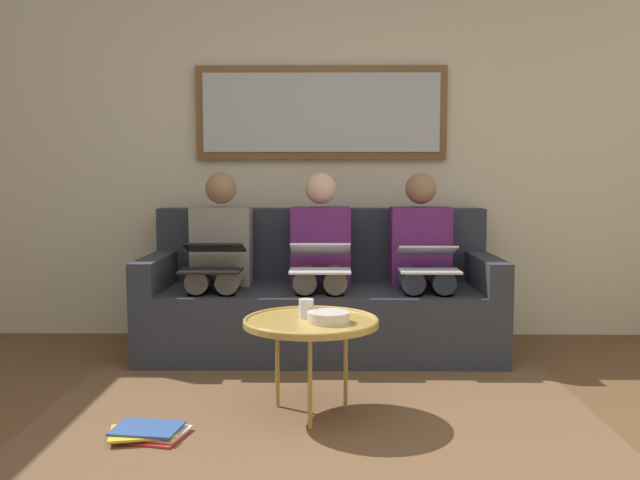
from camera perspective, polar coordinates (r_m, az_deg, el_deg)
The scene contains 14 objects.
wall_rear at distance 4.82m, azimuth 0.12°, elevation 7.53°, with size 6.00×0.12×2.60m, color beige.
area_rug at distance 3.26m, azimuth -0.17°, elevation -14.59°, with size 2.60×1.80×0.01m, color brown.
couch at distance 4.41m, azimuth 0.06°, elevation -5.18°, with size 2.20×0.90×0.90m.
framed_mirror at distance 4.74m, azimuth 0.11°, elevation 10.59°, with size 1.72×0.05×0.63m.
coffee_table at distance 3.19m, azimuth -0.76°, elevation -6.94°, with size 0.63×0.63×0.46m.
cup at distance 3.22m, azimuth -1.16°, elevation -5.75°, with size 0.07×0.07×0.09m, color silver.
bowl at distance 3.13m, azimuth 0.71°, elevation -6.47°, with size 0.19×0.19×0.05m, color beige.
person_left at distance 4.34m, azimuth 8.54°, elevation -1.44°, with size 0.38×0.58×1.14m.
laptop_silver at distance 4.10m, azimuth 9.01°, elevation -1.60°, with size 0.35×0.35×0.15m.
person_middle at distance 4.30m, azimuth 0.05°, elevation -1.44°, with size 0.38×0.58×1.14m.
laptop_white at distance 4.06m, azimuth 0.02°, elevation -1.54°, with size 0.36×0.38×0.16m.
person_right at distance 4.35m, azimuth -8.41°, elevation -1.42°, with size 0.38×0.58×1.14m.
laptop_black at distance 4.12m, azimuth -8.93°, elevation -1.46°, with size 0.36×0.39×0.17m.
magazine_stack at distance 3.12m, azimuth -14.14°, elevation -15.29°, with size 0.35×0.29×0.04m.
Camera 1 is at (-0.04, 2.22, 1.12)m, focal length 38.27 mm.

